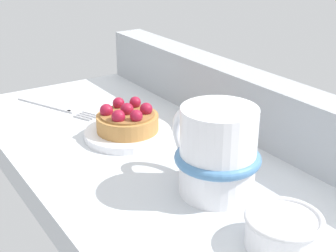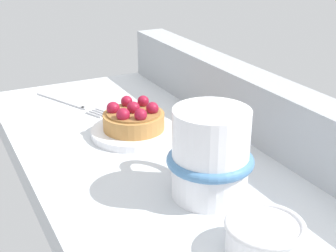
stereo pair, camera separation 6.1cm
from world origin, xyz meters
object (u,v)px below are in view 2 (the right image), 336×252
(dessert_plate, at_px, (134,132))
(coffee_mug, at_px, (211,153))
(raspberry_tart, at_px, (134,118))
(dessert_fork, at_px, (71,103))
(sugar_bowl, at_px, (264,237))

(dessert_plate, relative_size, coffee_mug, 0.92)
(dessert_plate, xyz_separation_m, raspberry_tart, (0.00, -0.00, 0.02))
(raspberry_tart, xyz_separation_m, coffee_mug, (0.19, 0.01, 0.02))
(dessert_plate, distance_m, dessert_fork, 0.17)
(raspberry_tart, distance_m, dessert_fork, 0.18)
(coffee_mug, relative_size, sugar_bowl, 1.81)
(dessert_fork, bearing_deg, sugar_bowl, 5.49)
(dessert_plate, height_order, dessert_fork, dessert_plate)
(dessert_plate, xyz_separation_m, sugar_bowl, (0.31, -0.00, 0.01))
(dessert_plate, height_order, raspberry_tart, raspberry_tart)
(coffee_mug, xyz_separation_m, sugar_bowl, (0.12, -0.01, -0.03))
(dessert_plate, height_order, sugar_bowl, sugar_bowl)
(dessert_plate, xyz_separation_m, coffee_mug, (0.19, 0.01, 0.05))
(coffee_mug, height_order, dessert_fork, coffee_mug)
(dessert_fork, bearing_deg, raspberry_tart, 15.26)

